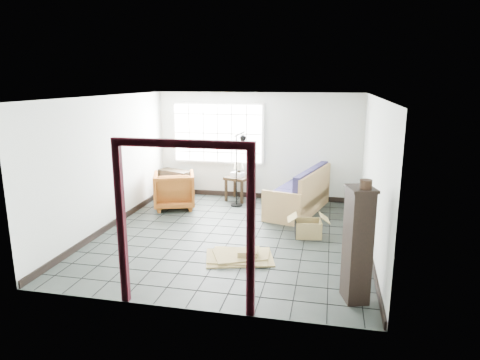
% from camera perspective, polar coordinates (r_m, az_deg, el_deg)
% --- Properties ---
extents(ground, '(5.50, 5.50, 0.00)m').
position_cam_1_polar(ground, '(8.22, -0.95, -7.37)').
color(ground, black).
rests_on(ground, ground).
extents(room_shell, '(5.02, 5.52, 2.61)m').
position_cam_1_polar(room_shell, '(7.82, -0.95, 4.31)').
color(room_shell, silver).
rests_on(room_shell, ground).
extents(window_panel, '(2.32, 0.08, 1.52)m').
position_cam_1_polar(window_panel, '(10.64, -2.97, 6.24)').
color(window_panel, silver).
rests_on(window_panel, ground).
extents(doorway_trim, '(1.80, 0.08, 2.20)m').
position_cam_1_polar(doorway_trim, '(5.32, -7.58, -3.39)').
color(doorway_trim, '#3A0D15').
rests_on(doorway_trim, ground).
extents(futon_sofa, '(1.40, 2.39, 1.00)m').
position_cam_1_polar(futon_sofa, '(9.72, 8.25, -2.01)').
color(futon_sofa, '#B47B51').
rests_on(futon_sofa, ground).
extents(armchair, '(1.13, 1.10, 0.92)m').
position_cam_1_polar(armchair, '(9.93, -8.77, -1.10)').
color(armchair, brown).
rests_on(armchair, ground).
extents(side_table, '(0.68, 0.68, 0.60)m').
position_cam_1_polar(side_table, '(10.41, -0.23, -0.08)').
color(side_table, black).
rests_on(side_table, ground).
extents(table_lamp, '(0.26, 0.26, 0.36)m').
position_cam_1_polar(table_lamp, '(10.35, -0.17, 1.88)').
color(table_lamp, black).
rests_on(table_lamp, side_table).
extents(projector, '(0.35, 0.32, 0.10)m').
position_cam_1_polar(projector, '(10.36, -0.34, 0.76)').
color(projector, silver).
rests_on(projector, side_table).
extents(floor_lamp, '(0.47, 0.47, 1.78)m').
position_cam_1_polar(floor_lamp, '(9.74, -0.07, 1.73)').
color(floor_lamp, black).
rests_on(floor_lamp, ground).
extents(console_shelf, '(0.94, 0.65, 0.68)m').
position_cam_1_polar(console_shelf, '(10.90, -8.61, -0.45)').
color(console_shelf, black).
rests_on(console_shelf, ground).
extents(tall_shelf, '(0.43, 0.50, 1.56)m').
position_cam_1_polar(tall_shelf, '(5.86, 15.40, -8.22)').
color(tall_shelf, black).
rests_on(tall_shelf, ground).
extents(pot, '(0.19, 0.19, 0.11)m').
position_cam_1_polar(pot, '(5.56, 16.43, -0.54)').
color(pot, black).
rests_on(pot, tall_shelf).
extents(open_box, '(0.82, 0.49, 0.44)m').
position_cam_1_polar(open_box, '(8.21, 9.04, -6.39)').
color(open_box, olive).
rests_on(open_box, ground).
extents(cardboard_pile, '(1.26, 1.04, 0.16)m').
position_cam_1_polar(cardboard_pile, '(7.20, 0.09, -10.08)').
color(cardboard_pile, olive).
rests_on(cardboard_pile, ground).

